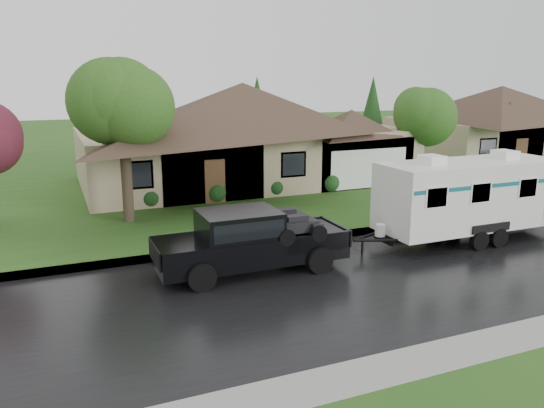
{
  "coord_description": "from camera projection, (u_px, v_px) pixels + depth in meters",
  "views": [
    {
      "loc": [
        -8.36,
        -14.98,
        6.02
      ],
      "look_at": [
        -1.22,
        2.0,
        1.62
      ],
      "focal_mm": 35.0,
      "sensor_mm": 36.0,
      "label": 1
    }
  ],
  "objects": [
    {
      "name": "house_neighbor",
      "position": [
        504.0,
        116.0,
        38.46
      ],
      "size": [
        15.12,
        9.72,
        6.45
      ],
      "color": "tan",
      "rests_on": "lawn"
    },
    {
      "name": "shrub_row",
      "position": [
        275.0,
        186.0,
        26.92
      ],
      "size": [
        13.6,
        1.0,
        1.0
      ],
      "color": "#143814",
      "rests_on": "lawn"
    },
    {
      "name": "tree_left_green",
      "position": [
        122.0,
        105.0,
        21.15
      ],
      "size": [
        4.17,
        4.17,
        6.91
      ],
      "color": "#382B1E",
      "rests_on": "lawn"
    },
    {
      "name": "house_main",
      "position": [
        249.0,
        121.0,
        30.42
      ],
      "size": [
        19.44,
        10.8,
        6.9
      ],
      "color": "tan",
      "rests_on": "lawn"
    },
    {
      "name": "pickup_truck",
      "position": [
        248.0,
        239.0,
        16.67
      ],
      "size": [
        6.03,
        2.29,
        2.01
      ],
      "color": "black",
      "rests_on": "ground"
    },
    {
      "name": "ground",
      "position": [
        328.0,
        260.0,
        17.98
      ],
      "size": [
        140.0,
        140.0,
        0.0
      ],
      "primitive_type": "plane",
      "color": "#27541A",
      "rests_on": "ground"
    },
    {
      "name": "tree_right_green",
      "position": [
        423.0,
        114.0,
        29.78
      ],
      "size": [
        3.37,
        3.37,
        5.58
      ],
      "color": "#382B1E",
      "rests_on": "lawn"
    },
    {
      "name": "curb",
      "position": [
        299.0,
        239.0,
        19.98
      ],
      "size": [
        140.0,
        0.5,
        0.15
      ],
      "primitive_type": "cube",
      "color": "gray",
      "rests_on": "ground"
    },
    {
      "name": "lawn",
      "position": [
        206.0,
        181.0,
        31.41
      ],
      "size": [
        140.0,
        26.0,
        0.15
      ],
      "primitive_type": "cube",
      "color": "#27541A",
      "rests_on": "ground"
    },
    {
      "name": "travel_trailer",
      "position": [
        469.0,
        194.0,
        19.83
      ],
      "size": [
        7.44,
        2.61,
        3.34
      ],
      "color": "white",
      "rests_on": "ground"
    },
    {
      "name": "road",
      "position": [
        359.0,
        280.0,
        16.19
      ],
      "size": [
        140.0,
        8.0,
        0.01
      ],
      "primitive_type": "cube",
      "color": "black",
      "rests_on": "ground"
    }
  ]
}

